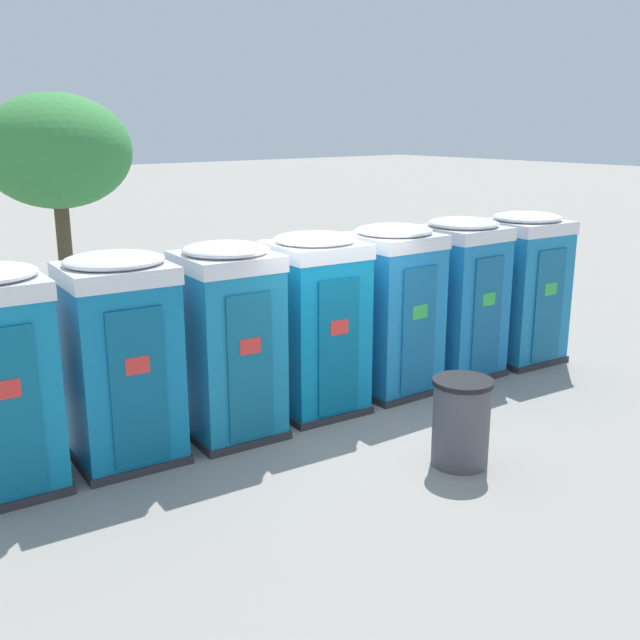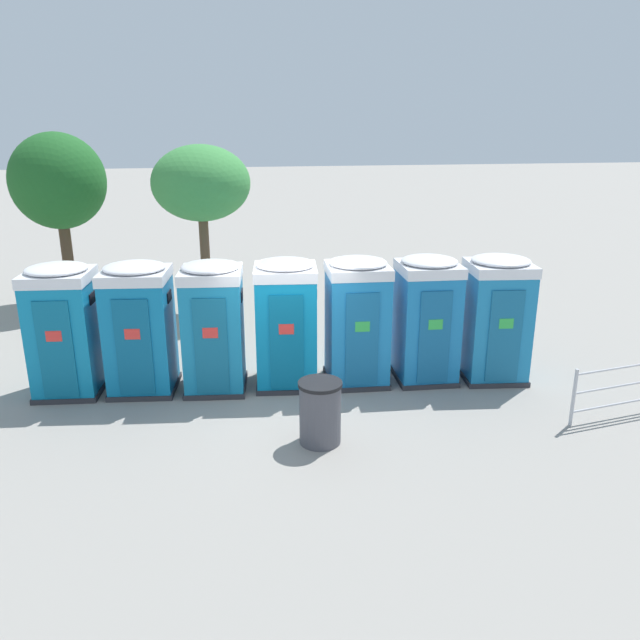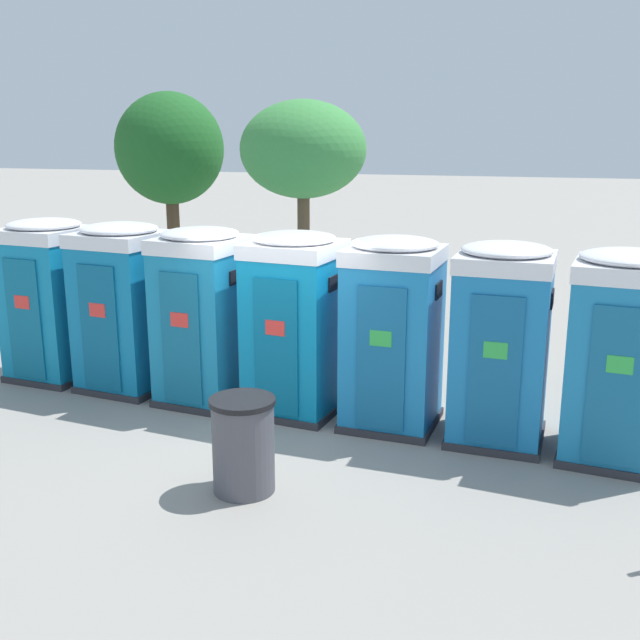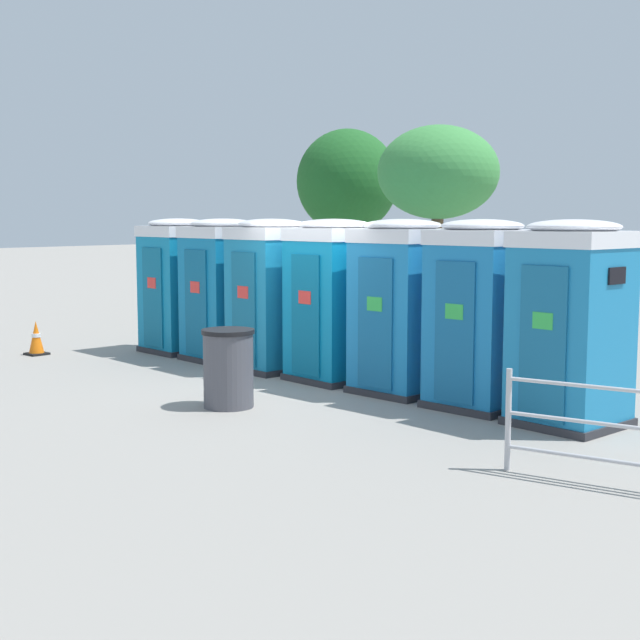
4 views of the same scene
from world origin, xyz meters
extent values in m
plane|color=gray|center=(0.00, 0.00, 0.00)|extent=(120.00, 120.00, 0.00)
cube|color=#2D2D33|center=(-4.14, 0.89, 0.05)|extent=(1.29, 1.29, 0.10)
cube|color=#0F7DAE|center=(-4.14, 0.89, 1.15)|extent=(1.23, 1.23, 2.10)
cube|color=#0C6287|center=(-4.18, 0.30, 1.07)|extent=(0.63, 0.08, 1.85)
cube|color=red|center=(-4.19, 0.28, 1.35)|extent=(0.28, 0.03, 0.20)
cube|color=black|center=(-3.56, 0.84, 1.89)|extent=(0.05, 0.36, 0.20)
cube|color=white|center=(-4.14, 0.89, 2.30)|extent=(1.27, 1.27, 0.20)
ellipsoid|color=white|center=(-4.14, 0.89, 2.45)|extent=(1.21, 1.21, 0.18)
cube|color=#2D2D33|center=(-2.74, 0.77, 0.05)|extent=(1.36, 1.32, 0.10)
cube|color=#0F74A9|center=(-2.74, 0.77, 1.15)|extent=(1.29, 1.26, 2.10)
cube|color=#0B5A84|center=(-2.81, 0.19, 1.07)|extent=(0.65, 0.10, 1.85)
cube|color=red|center=(-2.81, 0.17, 1.35)|extent=(0.28, 0.04, 0.20)
cube|color=black|center=(-2.15, 0.71, 1.89)|extent=(0.06, 0.36, 0.20)
cube|color=white|center=(-2.74, 0.77, 2.30)|extent=(1.33, 1.30, 0.20)
ellipsoid|color=white|center=(-2.74, 0.77, 2.45)|extent=(1.27, 1.23, 0.18)
cube|color=#2D2D33|center=(-1.36, 0.61, 0.05)|extent=(1.27, 1.30, 0.10)
cube|color=#157CAB|center=(-1.36, 0.61, 1.15)|extent=(1.21, 1.24, 2.10)
cube|color=#116085|center=(-1.41, 0.03, 1.07)|extent=(0.61, 0.09, 1.85)
cube|color=red|center=(-1.41, 0.01, 1.35)|extent=(0.28, 0.03, 0.20)
cube|color=black|center=(-0.79, 0.56, 1.89)|extent=(0.06, 0.36, 0.20)
cube|color=white|center=(-1.36, 0.61, 2.30)|extent=(1.25, 1.28, 0.20)
ellipsoid|color=white|center=(-1.36, 0.61, 2.45)|extent=(1.18, 1.22, 0.18)
cube|color=#2D2D33|center=(0.04, 0.59, 0.05)|extent=(1.32, 1.32, 0.10)
cube|color=#0A7EB3|center=(0.04, 0.59, 1.15)|extent=(1.26, 1.25, 2.10)
cube|color=#08628C|center=(-0.02, 0.01, 1.07)|extent=(0.63, 0.10, 1.85)
cube|color=red|center=(-0.02, -0.01, 1.35)|extent=(0.28, 0.04, 0.20)
cube|color=black|center=(0.63, 0.53, 1.89)|extent=(0.06, 0.36, 0.20)
cube|color=white|center=(0.04, 0.59, 2.30)|extent=(1.30, 1.29, 0.20)
ellipsoid|color=white|center=(0.04, 0.59, 2.45)|extent=(1.23, 1.23, 0.18)
cube|color=#2D2D33|center=(1.44, 0.51, 0.05)|extent=(1.26, 1.25, 0.10)
cube|color=#1A7ABC|center=(1.44, 0.51, 1.15)|extent=(1.20, 1.19, 2.10)
cube|color=#145F92|center=(1.41, -0.08, 1.07)|extent=(0.63, 0.06, 1.85)
cube|color=green|center=(1.41, -0.09, 1.35)|extent=(0.28, 0.02, 0.20)
cube|color=black|center=(2.02, 0.48, 1.89)|extent=(0.04, 0.36, 0.20)
cube|color=white|center=(1.44, 0.51, 2.30)|extent=(1.24, 1.23, 0.20)
ellipsoid|color=white|center=(1.44, 0.51, 2.45)|extent=(1.18, 1.17, 0.18)
cube|color=#2D2D33|center=(2.83, 0.41, 0.05)|extent=(1.22, 1.24, 0.10)
cube|color=#1976B7|center=(2.83, 0.41, 1.15)|extent=(1.16, 1.18, 2.10)
cube|color=#135C8F|center=(2.81, -0.18, 1.07)|extent=(0.61, 0.05, 1.85)
cube|color=green|center=(2.80, -0.20, 1.35)|extent=(0.28, 0.02, 0.20)
cube|color=black|center=(3.40, 0.39, 1.89)|extent=(0.04, 0.36, 0.20)
cube|color=white|center=(2.83, 0.41, 2.30)|extent=(1.19, 1.22, 0.20)
ellipsoid|color=white|center=(2.83, 0.41, 2.45)|extent=(1.14, 1.16, 0.18)
cube|color=#2D2D33|center=(4.22, 0.24, 0.05)|extent=(1.34, 1.32, 0.10)
cube|color=#1A7AB2|center=(4.22, 0.24, 1.15)|extent=(1.28, 1.25, 2.10)
cube|color=#155F8B|center=(4.16, -0.34, 1.07)|extent=(0.64, 0.10, 1.85)
cube|color=green|center=(4.15, -0.36, 1.35)|extent=(0.28, 0.04, 0.20)
cube|color=white|center=(4.22, 0.24, 2.30)|extent=(1.31, 1.29, 0.20)
ellipsoid|color=white|center=(4.22, 0.24, 2.45)|extent=(1.25, 1.23, 0.18)
cylinder|color=brown|center=(-1.55, 5.70, 1.48)|extent=(0.25, 0.25, 2.96)
ellipsoid|color=#3D8C42|center=(-1.55, 5.70, 3.49)|extent=(2.53, 2.53, 1.94)
cylinder|color=#4C3826|center=(-5.40, 7.31, 1.37)|extent=(0.31, 0.31, 2.74)
ellipsoid|color=#1E5B23|center=(-5.40, 7.31, 3.45)|extent=(2.54, 2.54, 2.60)
cylinder|color=#4C4C54|center=(0.31, -1.87, 0.50)|extent=(0.68, 0.68, 1.00)
cylinder|color=black|center=(0.31, -1.87, 1.03)|extent=(0.72, 0.72, 0.06)
camera|label=1|loc=(-6.15, -7.28, 3.99)|focal=42.00mm
camera|label=2|loc=(-1.19, -10.89, 5.07)|focal=35.00mm
camera|label=3|loc=(3.35, -8.81, 3.83)|focal=42.00mm
camera|label=4|loc=(9.19, -9.85, 2.57)|focal=50.00mm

